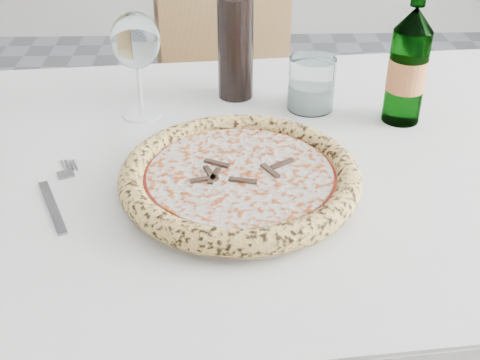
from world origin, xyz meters
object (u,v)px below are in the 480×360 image
at_px(chair_far, 240,88).
at_px(plate, 240,187).
at_px(pizza, 240,176).
at_px(beer_bottle, 408,66).
at_px(dining_table, 238,204).
at_px(wine_glass, 136,43).
at_px(tumbler, 311,87).
at_px(wine_bottle, 235,37).

distance_m(chair_far, plate, 0.91).
relative_size(plate, pizza, 0.88).
relative_size(plate, beer_bottle, 1.20).
xyz_separation_m(dining_table, wine_glass, (-0.17, 0.15, 0.22)).
bearing_deg(plate, tumbler, 63.61).
distance_m(tumbler, beer_bottle, 0.17).
bearing_deg(chair_far, dining_table, -92.01).
xyz_separation_m(plate, beer_bottle, (0.29, 0.22, 0.09)).
relative_size(dining_table, pizza, 4.31).
xyz_separation_m(dining_table, wine_bottle, (0.00, 0.23, 0.21)).
bearing_deg(plate, wine_glass, 123.29).
bearing_deg(dining_table, beer_bottle, 22.82).
relative_size(plate, wine_glass, 1.63).
bearing_deg(wine_bottle, wine_glass, -155.25).
bearing_deg(beer_bottle, pizza, -142.52).
bearing_deg(dining_table, wine_bottle, 89.52).
height_order(pizza, wine_glass, wine_glass).
height_order(chair_far, plate, chair_far).
bearing_deg(plate, dining_table, 90.00).
xyz_separation_m(dining_table, tumbler, (0.14, 0.18, 0.13)).
relative_size(chair_far, wine_glass, 5.00).
distance_m(plate, wine_bottle, 0.35).
relative_size(dining_table, plate, 4.88).
height_order(chair_far, tumbler, chair_far).
distance_m(wine_glass, wine_bottle, 0.19).
bearing_deg(chair_far, pizza, -91.78).
bearing_deg(dining_table, wine_glass, 137.21).
distance_m(plate, beer_bottle, 0.38).
bearing_deg(tumbler, wine_glass, -176.17).
distance_m(plate, tumbler, 0.31).
height_order(plate, beer_bottle, beer_bottle).
xyz_separation_m(wine_glass, wine_bottle, (0.17, 0.08, -0.02)).
xyz_separation_m(tumbler, wine_bottle, (-0.13, 0.06, 0.07)).
relative_size(plate, tumbler, 3.21).
bearing_deg(dining_table, plate, -90.00).
bearing_deg(tumbler, plate, -116.39).
xyz_separation_m(pizza, tumbler, (0.14, 0.28, 0.01)).
bearing_deg(wine_glass, tumbler, 3.83).
bearing_deg(beer_bottle, dining_table, -157.18).
height_order(wine_glass, tumbler, wine_glass).
xyz_separation_m(chair_far, pizza, (-0.03, -0.87, 0.25)).
bearing_deg(wine_glass, wine_bottle, 24.75).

